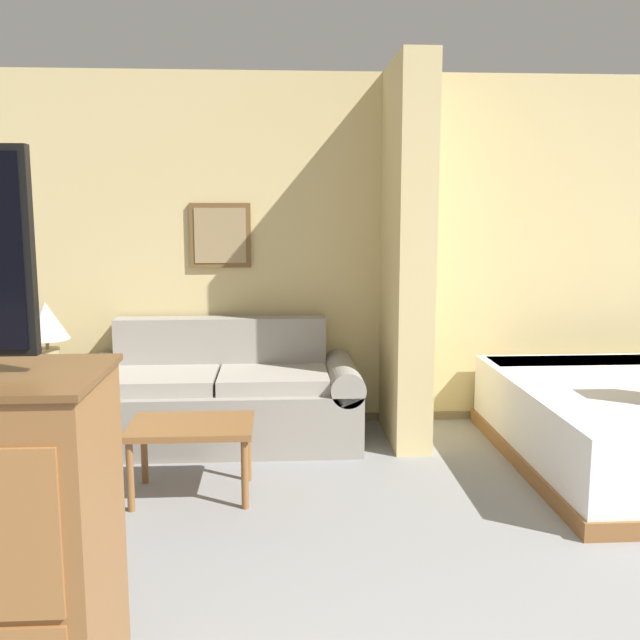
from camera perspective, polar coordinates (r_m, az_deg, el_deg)
The scene contains 6 objects.
wall_back at distance 5.44m, azimuth 5.24°, elevation 5.41°, with size 7.26×0.16×2.60m.
wall_partition_pillar at distance 4.98m, azimuth 6.94°, elevation 5.14°, with size 0.24×0.85×2.60m.
couch at distance 5.08m, azimuth -8.07°, elevation -6.19°, with size 1.97×0.84×0.84m.
coffee_table at distance 4.13m, azimuth -10.25°, elevation -8.83°, with size 0.69×0.49×0.42m.
side_table at distance 5.27m, azimuth -20.83°, elevation -4.61°, with size 0.45×0.45×0.53m.
table_lamp at distance 5.20m, azimuth -21.06°, elevation -0.46°, with size 0.31×0.31×0.47m.
Camera 1 is at (-0.82, -1.09, 1.61)m, focal length 40.00 mm.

